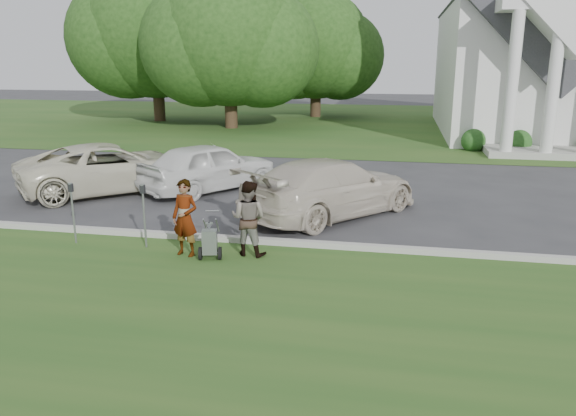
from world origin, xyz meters
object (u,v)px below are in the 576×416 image
(church, at_px, (532,24))
(person_left, at_px, (185,219))
(car_b, at_px, (209,167))
(person_right, at_px, (248,219))
(tree_back, at_px, (316,50))
(striping_cart, at_px, (210,243))
(car_c, at_px, (331,188))
(tree_left, at_px, (229,41))
(parking_meter_far, at_px, (72,206))
(parking_meter_near, at_px, (144,208))
(car_a, at_px, (111,168))
(tree_far, at_px, (155,34))

(church, height_order, person_left, church)
(person_left, distance_m, car_b, 6.18)
(person_right, relative_size, car_b, 0.35)
(tree_back, distance_m, striping_cart, 31.03)
(church, relative_size, car_c, 4.52)
(church, distance_m, tree_left, 17.07)
(church, xyz_separation_m, parking_meter_far, (-13.98, -23.34, -5.05))
(parking_meter_near, height_order, car_a, car_a)
(church, bearing_deg, person_right, -113.01)
(person_right, bearing_deg, parking_meter_near, 8.31)
(person_left, xyz_separation_m, parking_meter_far, (-2.78, 0.28, 0.07))
(striping_cart, height_order, car_c, car_c)
(tree_back, xyz_separation_m, parking_meter_near, (0.74, -30.17, -3.81))
(church, xyz_separation_m, tree_left, (-17.01, -1.13, -0.83))
(person_left, height_order, parking_meter_far, person_left)
(parking_meter_near, bearing_deg, striping_cart, -15.29)
(church, distance_m, striping_cart, 26.61)
(person_left, distance_m, car_c, 4.60)
(tree_left, height_order, tree_far, tree_far)
(tree_far, distance_m, car_b, 22.58)
(tree_far, bearing_deg, car_a, -70.21)
(church, distance_m, person_left, 26.63)
(parking_meter_near, distance_m, car_b, 5.70)
(tree_left, xyz_separation_m, striping_cart, (6.39, -22.63, -4.74))
(tree_back, bearing_deg, person_right, -84.12)
(parking_meter_near, bearing_deg, church, 62.22)
(church, relative_size, person_left, 14.64)
(parking_meter_near, distance_m, parking_meter_far, 1.70)
(church, xyz_separation_m, car_b, (-12.73, -17.62, -5.16))
(tree_left, height_order, car_b, tree_left)
(car_b, relative_size, car_c, 0.86)
(person_right, bearing_deg, church, -104.34)
(church, xyz_separation_m, striping_cart, (-10.62, -23.75, -5.57))
(person_right, height_order, car_a, person_right)
(tree_back, bearing_deg, person_left, -86.60)
(tree_left, distance_m, striping_cart, 23.98)
(church, height_order, parking_meter_far, church)
(parking_meter_far, xyz_separation_m, car_c, (5.42, 3.50, -0.12))
(person_left, bearing_deg, parking_meter_near, 177.00)
(church, bearing_deg, tree_left, -176.21)
(person_left, relative_size, parking_meter_near, 1.13)
(tree_left, xyz_separation_m, car_a, (1.29, -17.25, -4.34))
(tree_back, bearing_deg, tree_far, -153.44)
(striping_cart, bearing_deg, person_right, 17.68)
(parking_meter_far, height_order, car_b, car_b)
(person_right, height_order, parking_meter_near, person_right)
(parking_meter_far, height_order, car_a, car_a)
(church, xyz_separation_m, car_c, (-8.56, -19.84, -5.17))
(tree_left, bearing_deg, tree_far, 153.44)
(parking_meter_far, bearing_deg, tree_left, 97.78)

